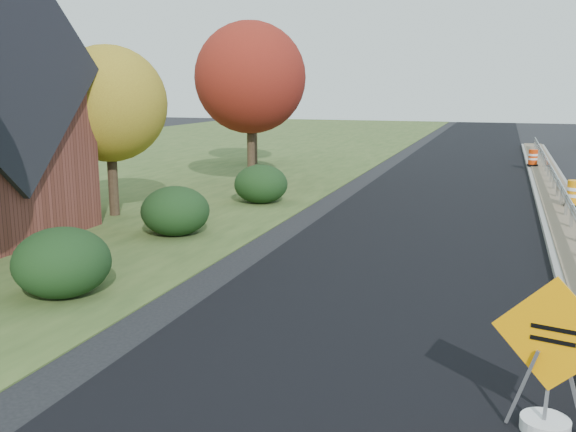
% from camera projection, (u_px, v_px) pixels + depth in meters
% --- Properties ---
extents(grass_verge_near, '(30.00, 120.00, 0.03)m').
position_uv_depth(grass_verge_near, '(52.00, 175.00, 32.87)').
color(grass_verge_near, '#364C20').
rests_on(grass_verge_near, ground).
extents(milled_overlay, '(7.20, 120.00, 0.01)m').
position_uv_depth(milled_overlay, '(443.00, 196.00, 26.76)').
color(milled_overlay, black).
rests_on(milled_overlay, ground).
extents(median, '(1.60, 55.00, 0.23)m').
position_uv_depth(median, '(560.00, 208.00, 23.51)').
color(median, gray).
rests_on(median, ground).
extents(guardrail, '(0.10, 46.15, 0.72)m').
position_uv_depth(guardrail, '(560.00, 187.00, 24.32)').
color(guardrail, silver).
rests_on(guardrail, median).
extents(hedge_south, '(2.09, 2.09, 1.52)m').
position_uv_depth(hedge_south, '(62.00, 262.00, 13.80)').
color(hedge_south, black).
rests_on(hedge_south, ground).
extents(hedge_mid, '(2.09, 2.09, 1.52)m').
position_uv_depth(hedge_mid, '(175.00, 211.00, 19.53)').
color(hedge_mid, black).
rests_on(hedge_mid, ground).
extents(hedge_north, '(2.09, 2.09, 1.52)m').
position_uv_depth(hedge_north, '(261.00, 184.00, 24.95)').
color(hedge_north, black).
rests_on(hedge_north, ground).
extents(tree_near_yellow, '(3.96, 3.96, 5.88)m').
position_uv_depth(tree_near_yellow, '(109.00, 104.00, 21.87)').
color(tree_near_yellow, '#473523').
rests_on(tree_near_yellow, ground).
extents(tree_near_red, '(4.95, 4.95, 7.35)m').
position_uv_depth(tree_near_red, '(250.00, 78.00, 28.48)').
color(tree_near_red, '#473523').
rests_on(tree_near_red, ground).
extents(tree_near_back, '(4.29, 4.29, 6.37)m').
position_uv_depth(tree_near_back, '(254.00, 91.00, 36.98)').
color(tree_near_back, '#473523').
rests_on(tree_near_back, ground).
extents(caution_sign, '(1.51, 0.64, 2.13)m').
position_uv_depth(caution_sign, '(548.00, 393.00, 8.34)').
color(caution_sign, white).
rests_on(caution_sign, ground).
extents(barrel_median_mid, '(0.65, 0.65, 0.95)m').
position_uv_depth(barrel_median_mid, '(574.00, 194.00, 23.02)').
color(barrel_median_mid, black).
rests_on(barrel_median_mid, median).
extents(barrel_median_far, '(0.60, 0.60, 0.88)m').
position_uv_depth(barrel_median_far, '(533.00, 158.00, 35.04)').
color(barrel_median_far, black).
rests_on(barrel_median_far, median).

